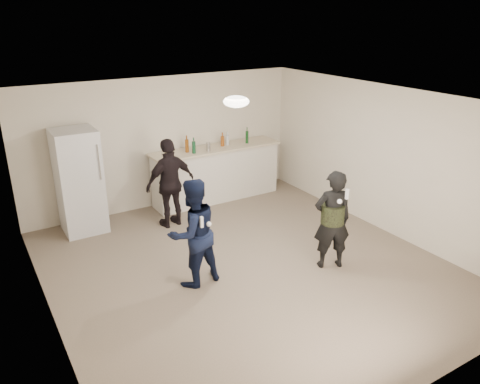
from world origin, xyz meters
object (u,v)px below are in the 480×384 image
fridge (79,182)px  shaker (208,147)px  counter (216,174)px  spectator (170,183)px  man (193,233)px  woman (332,220)px

fridge → shaker: size_ratio=10.59×
counter → spectator: (-1.29, -0.70, 0.27)m
counter → fridge: fridge is taller
shaker → man: bearing=-122.0°
counter → woman: bearing=-87.5°
counter → fridge: 2.72m
man → spectator: (0.51, 1.94, 0.02)m
fridge → woman: size_ratio=1.19×
counter → shaker: (-0.24, -0.14, 0.65)m
fridge → spectator: size_ratio=1.13×
shaker → man: man is taller
woman → man: bearing=4.2°
shaker → man: (-1.56, -2.49, -0.40)m
counter → man: 3.20m
shaker → spectator: 1.25m
counter → woman: size_ratio=1.71×
fridge → spectator: bearing=-24.1°
shaker → spectator: size_ratio=0.11×
shaker → woman: (0.39, -3.14, -0.42)m
fridge → woman: bearing=-48.5°
shaker → spectator: spectator is taller
fridge → counter: bearing=1.5°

